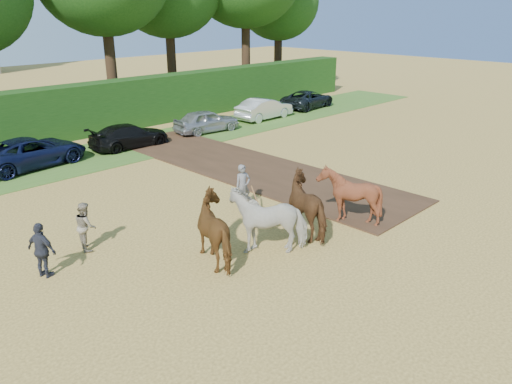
% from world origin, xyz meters
% --- Properties ---
extents(ground, '(120.00, 120.00, 0.00)m').
position_xyz_m(ground, '(0.00, 0.00, 0.00)').
color(ground, gold).
rests_on(ground, ground).
extents(earth_strip, '(4.50, 17.00, 0.05)m').
position_xyz_m(earth_strip, '(1.50, 7.00, 0.03)').
color(earth_strip, '#472D1C').
rests_on(earth_strip, ground).
extents(grass_verge, '(50.00, 5.00, 0.03)m').
position_xyz_m(grass_verge, '(0.00, 14.00, 0.01)').
color(grass_verge, '#38601E').
rests_on(grass_verge, ground).
extents(hedgerow, '(46.00, 1.60, 3.00)m').
position_xyz_m(hedgerow, '(0.00, 18.50, 1.50)').
color(hedgerow, '#14380F').
rests_on(hedgerow, ground).
extents(spectator_near, '(0.78, 0.89, 1.55)m').
position_xyz_m(spectator_near, '(-7.97, 4.56, 0.78)').
color(spectator_near, '#A0947D').
rests_on(spectator_near, ground).
extents(spectator_far, '(0.73, 1.04, 1.64)m').
position_xyz_m(spectator_far, '(-9.67, 3.79, 0.82)').
color(spectator_far, '#282A35').
rests_on(spectator_far, ground).
extents(plough_team, '(7.01, 5.03, 2.02)m').
position_xyz_m(plough_team, '(-2.96, 0.52, 1.00)').
color(plough_team, '#5C3417').
rests_on(plough_team, ground).
extents(parked_cars, '(35.62, 3.06, 1.44)m').
position_xyz_m(parked_cars, '(0.61, 14.26, 0.68)').
color(parked_cars, silver).
rests_on(parked_cars, ground).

